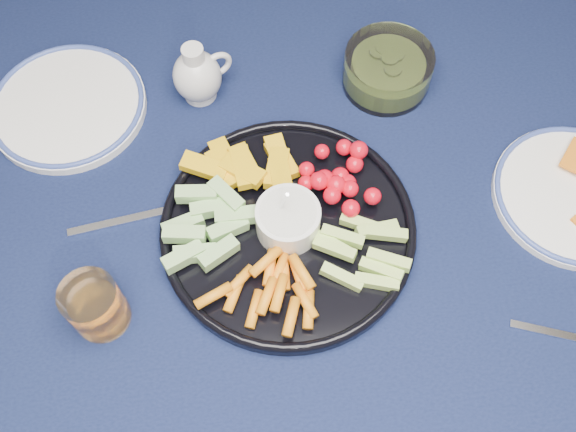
{
  "coord_description": "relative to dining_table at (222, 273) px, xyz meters",
  "views": [
    {
      "loc": [
        0.05,
        -0.36,
        1.52
      ],
      "look_at": [
        0.1,
        0.01,
        0.79
      ],
      "focal_mm": 40.0,
      "sensor_mm": 36.0,
      "label": 1
    }
  ],
  "objects": [
    {
      "name": "dining_table",
      "position": [
        0.0,
        0.0,
        0.0
      ],
      "size": [
        1.67,
        1.07,
        0.75
      ],
      "color": "#52351B",
      "rests_on": "ground"
    },
    {
      "name": "crudite_platter",
      "position": [
        0.1,
        0.01,
        0.11
      ],
      "size": [
        0.34,
        0.34,
        0.11
      ],
      "color": "black",
      "rests_on": "dining_table"
    },
    {
      "name": "creamer_pitcher",
      "position": [
        -0.0,
        0.26,
        0.13
      ],
      "size": [
        0.09,
        0.07,
        0.1
      ],
      "color": "silver",
      "rests_on": "dining_table"
    },
    {
      "name": "pickle_bowl",
      "position": [
        0.28,
        0.24,
        0.12
      ],
      "size": [
        0.13,
        0.13,
        0.06
      ],
      "color": "white",
      "rests_on": "dining_table"
    },
    {
      "name": "cheese_plate",
      "position": [
        0.49,
        0.01,
        0.1
      ],
      "size": [
        0.22,
        0.22,
        0.03
      ],
      "color": "white",
      "rests_on": "dining_table"
    },
    {
      "name": "juice_tumbler",
      "position": [
        -0.15,
        -0.08,
        0.12
      ],
      "size": [
        0.07,
        0.07,
        0.08
      ],
      "color": "white",
      "rests_on": "dining_table"
    },
    {
      "name": "fork_left",
      "position": [
        -0.09,
        0.06,
        0.09
      ],
      "size": [
        0.18,
        0.04,
        0.0
      ],
      "color": "white",
      "rests_on": "dining_table"
    },
    {
      "name": "side_plate_extra",
      "position": [
        -0.2,
        0.25,
        0.1
      ],
      "size": [
        0.23,
        0.23,
        0.02
      ],
      "color": "white",
      "rests_on": "dining_table"
    }
  ]
}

